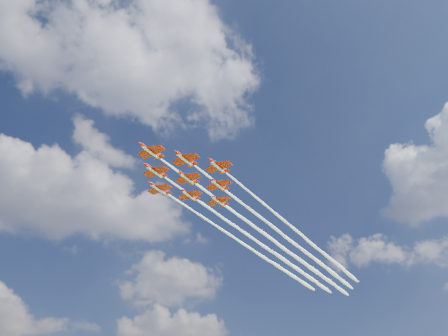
% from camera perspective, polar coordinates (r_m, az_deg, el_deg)
% --- Properties ---
extents(jet_lead, '(104.24, 91.04, 2.63)m').
position_cam_1_polar(jet_lead, '(181.28, 4.34, -7.92)').
color(jet_lead, '#AF1909').
extents(jet_row2_port, '(104.24, 91.04, 2.63)m').
position_cam_1_polar(jet_row2_port, '(186.05, 7.47, -8.43)').
color(jet_row2_port, '#AF1909').
extents(jet_row2_starb, '(104.24, 91.04, 2.63)m').
position_cam_1_polar(jet_row2_starb, '(191.33, 4.10, -9.38)').
color(jet_row2_starb, '#AF1909').
extents(jet_row3_port, '(104.24, 91.04, 2.63)m').
position_cam_1_polar(jet_row3_port, '(191.34, 10.45, -8.90)').
color(jet_row3_port, '#AF1909').
extents(jet_row3_centre, '(104.24, 91.04, 2.63)m').
position_cam_1_polar(jet_row3_centre, '(196.07, 7.09, -9.84)').
color(jet_row3_centre, '#AF1909').
extents(jet_row3_starb, '(104.24, 91.04, 2.63)m').
position_cam_1_polar(jet_row3_starb, '(201.48, 3.88, -10.71)').
color(jet_row3_starb, '#AF1909').
extents(jet_row4_port, '(104.24, 91.04, 2.63)m').
position_cam_1_polar(jet_row4_port, '(201.33, 9.94, -10.25)').
color(jet_row4_port, '#AF1909').
extents(jet_row4_starb, '(104.24, 91.04, 2.63)m').
position_cam_1_polar(jet_row4_starb, '(206.22, 6.74, -11.11)').
color(jet_row4_starb, '#AF1909').
extents(jet_tail, '(104.24, 91.04, 2.63)m').
position_cam_1_polar(jet_tail, '(211.43, 9.47, -11.47)').
color(jet_tail, '#AF1909').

